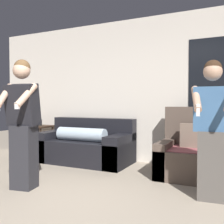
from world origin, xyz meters
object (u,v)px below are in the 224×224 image
object	(u,v)px
couch	(86,146)
side_table	(39,130)
person_left	(23,123)
person_right	(212,130)
armchair	(192,155)

from	to	relation	value
couch	side_table	world-z (taller)	couch
couch	side_table	size ratio (longest dim) A/B	2.23
person_left	person_right	bearing A→B (deg)	15.85
side_table	person_left	bearing A→B (deg)	-53.98
couch	side_table	xyz separation A→B (m)	(-1.28, 0.19, 0.23)
couch	armchair	xyz separation A→B (m)	(1.97, -0.13, 0.03)
side_table	person_left	world-z (taller)	person_left
armchair	person_right	bearing A→B (deg)	-69.32
person_right	couch	bearing A→B (deg)	155.57
side_table	person_left	distance (m)	2.34
couch	person_left	world-z (taller)	person_left
armchair	side_table	distance (m)	3.27
couch	armchair	world-z (taller)	armchair
couch	side_table	distance (m)	1.32
armchair	side_table	world-z (taller)	armchair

